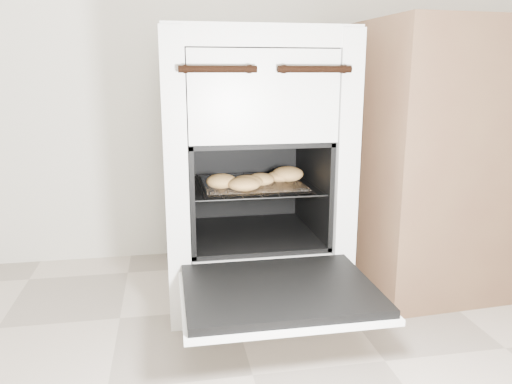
# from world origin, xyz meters

# --- Properties ---
(stove) EXTENTS (0.53, 0.59, 0.81)m
(stove) POSITION_xyz_m (0.08, 1.21, 0.40)
(stove) COLOR silver
(stove) RESTS_ON ground
(oven_door) EXTENTS (0.48, 0.37, 0.03)m
(oven_door) POSITION_xyz_m (0.08, 0.76, 0.18)
(oven_door) COLOR black
(oven_door) RESTS_ON stove
(oven_rack) EXTENTS (0.39, 0.37, 0.01)m
(oven_rack) POSITION_xyz_m (0.08, 1.15, 0.36)
(oven_rack) COLOR black
(oven_rack) RESTS_ON stove
(foil_sheet) EXTENTS (0.30, 0.26, 0.01)m
(foil_sheet) POSITION_xyz_m (0.08, 1.13, 0.36)
(foil_sheet) COLOR white
(foil_sheet) RESTS_ON oven_rack
(baked_rolls) EXTENTS (0.33, 0.22, 0.05)m
(baked_rolls) POSITION_xyz_m (0.08, 1.09, 0.39)
(baked_rolls) COLOR #D8A956
(baked_rolls) RESTS_ON foil_sheet
(counter) EXTENTS (0.89, 0.62, 0.85)m
(counter) POSITION_xyz_m (0.85, 1.20, 0.43)
(counter) COLOR brown
(counter) RESTS_ON ground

